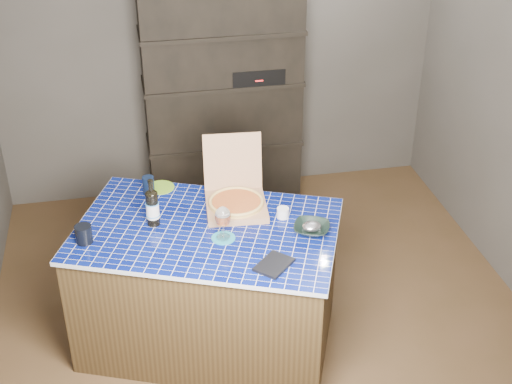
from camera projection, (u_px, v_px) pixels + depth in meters
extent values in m
plane|color=brown|center=(262.00, 314.00, 4.73)|extent=(3.50, 3.50, 0.00)
plane|color=#4D4943|center=(217.00, 46.00, 5.57)|extent=(3.50, 0.00, 3.50)
plane|color=#4D4943|center=(359.00, 358.00, 2.62)|extent=(3.50, 0.00, 3.50)
cube|color=black|center=(223.00, 98.00, 5.56)|extent=(1.20, 0.40, 1.80)
cube|color=black|center=(255.00, 71.00, 5.44)|extent=(0.40, 0.32, 0.12)
cube|color=#42311A|center=(209.00, 287.00, 4.34)|extent=(1.70, 1.39, 0.80)
cube|color=#050E4E|center=(207.00, 230.00, 4.13)|extent=(1.75, 1.44, 0.03)
cube|color=tan|center=(236.00, 207.00, 4.29)|extent=(0.39, 0.39, 0.04)
cube|color=tan|center=(233.00, 161.00, 4.37)|extent=(0.36, 0.11, 0.35)
cylinder|color=tan|center=(236.00, 203.00, 4.27)|extent=(0.33, 0.33, 0.01)
cylinder|color=maroon|center=(236.00, 202.00, 4.27)|extent=(0.29, 0.29, 0.01)
torus|color=tan|center=(236.00, 201.00, 4.27)|extent=(0.33, 0.33, 0.02)
cylinder|color=black|center=(153.00, 209.00, 4.11)|extent=(0.07, 0.07, 0.21)
ellipsoid|color=black|center=(151.00, 194.00, 4.06)|extent=(0.07, 0.07, 0.04)
cylinder|color=black|center=(151.00, 186.00, 4.03)|extent=(0.03, 0.03, 0.08)
cylinder|color=silver|center=(153.00, 210.00, 4.11)|extent=(0.08, 0.08, 0.09)
cylinder|color=#408BDB|center=(153.00, 215.00, 4.13)|extent=(0.08, 0.08, 0.01)
cylinder|color=#408BDB|center=(152.00, 203.00, 4.09)|extent=(0.08, 0.08, 0.01)
cylinder|color=teal|center=(223.00, 238.00, 4.03)|extent=(0.14, 0.14, 0.01)
cylinder|color=white|center=(223.00, 237.00, 4.03)|extent=(0.08, 0.08, 0.01)
cylinder|color=white|center=(223.00, 230.00, 4.01)|extent=(0.01, 0.01, 0.09)
ellipsoid|color=white|center=(223.00, 217.00, 3.96)|extent=(0.09, 0.09, 0.12)
cylinder|color=#C75B1F|center=(223.00, 218.00, 3.96)|extent=(0.07, 0.07, 0.06)
cylinder|color=white|center=(223.00, 213.00, 3.95)|extent=(0.08, 0.08, 0.02)
cylinder|color=black|center=(84.00, 234.00, 3.98)|extent=(0.10, 0.10, 0.11)
cube|color=black|center=(274.00, 265.00, 3.81)|extent=(0.25, 0.25, 0.02)
imported|color=black|center=(312.00, 229.00, 4.07)|extent=(0.27, 0.27, 0.05)
ellipsoid|color=silver|center=(312.00, 226.00, 4.07)|extent=(0.11, 0.09, 0.05)
cylinder|color=white|center=(283.00, 213.00, 4.21)|extent=(0.07, 0.07, 0.06)
cylinder|color=black|center=(148.00, 185.00, 4.44)|extent=(0.07, 0.07, 0.11)
cylinder|color=#699F22|center=(160.00, 187.00, 4.52)|extent=(0.18, 0.18, 0.01)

